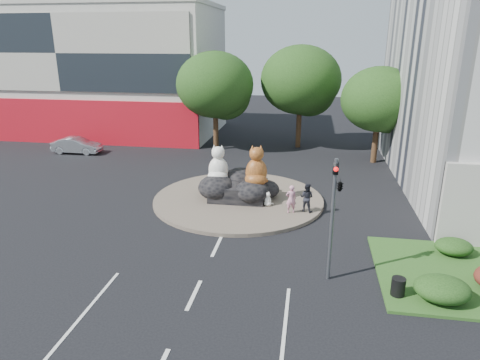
# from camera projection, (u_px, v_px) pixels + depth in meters

# --- Properties ---
(ground) EXTENTS (120.00, 120.00, 0.00)m
(ground) POSITION_uv_depth(u_px,v_px,m) (194.00, 295.00, 16.06)
(ground) COLOR black
(ground) RESTS_ON ground
(roundabout_island) EXTENTS (10.00, 10.00, 0.20)m
(roundabout_island) POSITION_uv_depth(u_px,v_px,m) (238.00, 199.00, 25.40)
(roundabout_island) COLOR brown
(roundabout_island) RESTS_ON ground
(rock_plinth) EXTENTS (3.20, 2.60, 0.90)m
(rock_plinth) POSITION_uv_depth(u_px,v_px,m) (238.00, 190.00, 25.23)
(rock_plinth) COLOR black
(rock_plinth) RESTS_ON roundabout_island
(shophouse_block) EXTENTS (25.20, 12.30, 17.40)m
(shophouse_block) POSITION_uv_depth(u_px,v_px,m) (92.00, 70.00, 43.06)
(shophouse_block) COLOR beige
(shophouse_block) RESTS_ON ground
(tree_left) EXTENTS (6.46, 6.46, 8.27)m
(tree_left) POSITION_uv_depth(u_px,v_px,m) (216.00, 88.00, 35.69)
(tree_left) COLOR #382314
(tree_left) RESTS_ON ground
(tree_mid) EXTENTS (6.84, 6.84, 8.76)m
(tree_mid) POSITION_uv_depth(u_px,v_px,m) (301.00, 83.00, 36.38)
(tree_mid) COLOR #382314
(tree_mid) RESTS_ON ground
(tree_right) EXTENTS (5.70, 5.70, 7.30)m
(tree_right) POSITION_uv_depth(u_px,v_px,m) (380.00, 102.00, 31.99)
(tree_right) COLOR #382314
(tree_right) RESTS_ON ground
(hedge_near_green) EXTENTS (2.00, 1.60, 0.90)m
(hedge_near_green) POSITION_uv_depth(u_px,v_px,m) (442.00, 289.00, 15.42)
(hedge_near_green) COLOR #173410
(hedge_near_green) RESTS_ON grass_verge
(hedge_back_green) EXTENTS (1.60, 1.28, 0.72)m
(hedge_back_green) POSITION_uv_depth(u_px,v_px,m) (454.00, 247.00, 18.78)
(hedge_back_green) COLOR #173410
(hedge_back_green) RESTS_ON grass_verge
(traffic_light) EXTENTS (0.44, 1.24, 5.00)m
(traffic_light) POSITION_uv_depth(u_px,v_px,m) (337.00, 194.00, 16.01)
(traffic_light) COLOR #595B60
(traffic_light) RESTS_ON ground
(cat_white) EXTENTS (1.44, 1.28, 2.24)m
(cat_white) POSITION_uv_depth(u_px,v_px,m) (218.00, 163.00, 25.05)
(cat_white) COLOR white
(cat_white) RESTS_ON rock_plinth
(cat_tabby) EXTENTS (1.69, 1.54, 2.39)m
(cat_tabby) POSITION_uv_depth(u_px,v_px,m) (256.00, 165.00, 24.37)
(cat_tabby) COLOR #AF7924
(cat_tabby) RESTS_ON rock_plinth
(kitten_calico) EXTENTS (0.82, 0.81, 1.03)m
(kitten_calico) POSITION_uv_depth(u_px,v_px,m) (211.00, 192.00, 24.85)
(kitten_calico) COLOR silver
(kitten_calico) RESTS_ON roundabout_island
(kitten_white) EXTENTS (0.64, 0.65, 0.82)m
(kitten_white) POSITION_uv_depth(u_px,v_px,m) (268.00, 199.00, 24.04)
(kitten_white) COLOR white
(kitten_white) RESTS_ON roundabout_island
(pedestrian_pink) EXTENTS (0.65, 0.52, 1.56)m
(pedestrian_pink) POSITION_uv_depth(u_px,v_px,m) (291.00, 199.00, 22.94)
(pedestrian_pink) COLOR #CA829A
(pedestrian_pink) RESTS_ON roundabout_island
(pedestrian_dark) EXTENTS (0.93, 0.82, 1.60)m
(pedestrian_dark) POSITION_uv_depth(u_px,v_px,m) (307.00, 198.00, 23.11)
(pedestrian_dark) COLOR #212129
(pedestrian_dark) RESTS_ON roundabout_island
(parked_car) EXTENTS (4.09, 1.49, 1.34)m
(parked_car) POSITION_uv_depth(u_px,v_px,m) (77.00, 145.00, 35.81)
(parked_car) COLOR #B3B7BC
(parked_car) RESTS_ON ground
(litter_bin) EXTENTS (0.52, 0.52, 0.69)m
(litter_bin) POSITION_uv_depth(u_px,v_px,m) (398.00, 287.00, 15.77)
(litter_bin) COLOR black
(litter_bin) RESTS_ON grass_verge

